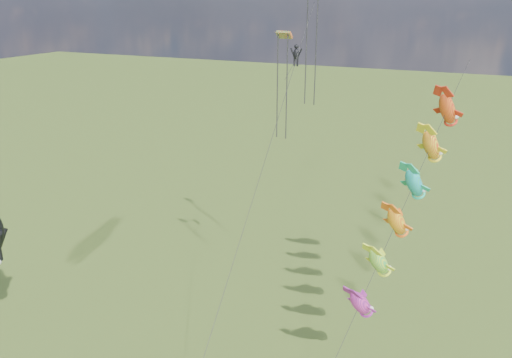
% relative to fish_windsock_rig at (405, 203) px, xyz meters
% --- Properties ---
extents(ground, '(300.00, 300.00, 0.00)m').
position_rel_fish_windsock_rig_xyz_m(ground, '(-19.26, -8.05, -10.50)').
color(ground, '#2A4310').
extents(fish_windsock_rig, '(5.63, 15.02, 18.69)m').
position_rel_fish_windsock_rig_xyz_m(fish_windsock_rig, '(0.00, 0.00, 0.00)').
color(fish_windsock_rig, brown).
rests_on(fish_windsock_rig, ground).
extents(parafoil_rig, '(2.12, 17.54, 25.12)m').
position_rel_fish_windsock_rig_xyz_m(parafoil_rig, '(-8.20, 1.87, 8.54)').
color(parafoil_rig, brown).
rests_on(parafoil_rig, ground).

